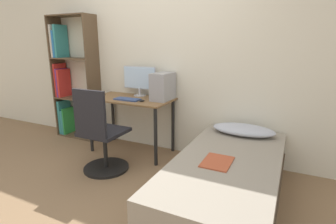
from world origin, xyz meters
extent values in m
plane|color=#846647|center=(0.00, 0.00, 0.00)|extent=(14.00, 14.00, 0.00)
cube|color=silver|center=(0.00, 1.53, 1.25)|extent=(8.00, 0.05, 2.50)
cube|color=brown|center=(-0.26, 1.21, 0.75)|extent=(1.13, 0.60, 0.02)
cylinder|color=black|center=(-0.78, 0.95, 0.37)|extent=(0.04, 0.04, 0.74)
cylinder|color=black|center=(0.25, 0.95, 0.37)|extent=(0.04, 0.04, 0.74)
cylinder|color=black|center=(-0.78, 1.46, 0.37)|extent=(0.04, 0.04, 0.74)
cylinder|color=black|center=(0.25, 1.46, 0.37)|extent=(0.04, 0.04, 0.74)
cube|color=brown|center=(-1.75, 1.36, 0.95)|extent=(0.02, 0.30, 1.89)
cube|color=brown|center=(-1.02, 1.36, 0.95)|extent=(0.02, 0.30, 1.89)
cube|color=brown|center=(-1.38, 1.36, 0.01)|extent=(0.71, 0.30, 0.02)
cube|color=brown|center=(-1.38, 1.36, 0.63)|extent=(0.71, 0.30, 0.02)
cube|color=brown|center=(-1.38, 1.36, 1.26)|extent=(0.71, 0.30, 0.02)
cube|color=brown|center=(-1.38, 1.36, 1.88)|extent=(0.71, 0.30, 0.02)
cube|color=teal|center=(-1.71, 1.36, 0.29)|extent=(0.04, 0.25, 0.55)
cube|color=teal|center=(-1.66, 1.36, 0.22)|extent=(0.04, 0.25, 0.40)
cube|color=green|center=(-1.62, 1.36, 0.24)|extent=(0.02, 0.25, 0.43)
cube|color=red|center=(-1.71, 1.36, 0.91)|extent=(0.03, 0.25, 0.53)
cube|color=#7A338E|center=(-1.68, 1.36, 0.87)|extent=(0.02, 0.25, 0.45)
cube|color=red|center=(-1.64, 1.36, 0.86)|extent=(0.04, 0.25, 0.44)
cube|color=beige|center=(-1.71, 1.36, 1.51)|extent=(0.04, 0.25, 0.49)
cube|color=#2870B7|center=(-1.67, 1.36, 1.47)|extent=(0.04, 0.25, 0.40)
cube|color=teal|center=(-1.62, 1.36, 1.51)|extent=(0.04, 0.25, 0.49)
cylinder|color=black|center=(-0.24, 0.60, 0.01)|extent=(0.54, 0.54, 0.03)
cylinder|color=black|center=(-0.24, 0.60, 0.24)|extent=(0.05, 0.05, 0.42)
cube|color=black|center=(-0.24, 0.60, 0.47)|extent=(0.47, 0.47, 0.04)
cube|color=black|center=(-0.24, 0.38, 0.75)|extent=(0.42, 0.04, 0.51)
cube|color=#4C3D2D|center=(1.24, 0.53, 0.11)|extent=(0.92, 1.96, 0.21)
cube|color=gray|center=(1.24, 0.53, 0.34)|extent=(0.89, 1.92, 0.26)
ellipsoid|color=#B2B7C6|center=(1.24, 1.25, 0.52)|extent=(0.70, 0.36, 0.11)
cube|color=#B24C2D|center=(1.18, 0.39, 0.47)|extent=(0.24, 0.32, 0.01)
cylinder|color=#B7B7BC|center=(-0.24, 1.41, 0.77)|extent=(0.17, 0.17, 0.01)
cylinder|color=#B7B7BC|center=(-0.24, 1.41, 0.82)|extent=(0.04, 0.04, 0.10)
cube|color=#B7B7BC|center=(-0.24, 1.41, 1.02)|extent=(0.51, 0.01, 0.32)
cube|color=#B2D1EF|center=(-0.24, 1.40, 1.02)|extent=(0.49, 0.01, 0.29)
cube|color=#33477A|center=(-0.23, 1.08, 0.77)|extent=(0.34, 0.15, 0.02)
cube|color=#99999E|center=(0.18, 1.30, 0.94)|extent=(0.21, 0.36, 0.35)
ellipsoid|color=black|center=(-0.01, 1.08, 0.77)|extent=(0.06, 0.09, 0.02)
cube|color=black|center=(-0.75, 1.17, 0.77)|extent=(0.07, 0.14, 0.01)
camera|label=1|loc=(1.71, -1.69, 1.47)|focal=28.00mm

